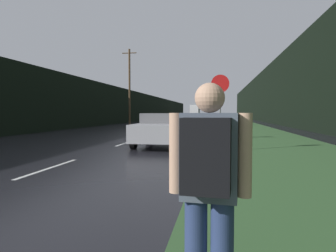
% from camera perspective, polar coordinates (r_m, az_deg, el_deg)
% --- Properties ---
extents(grass_verge, '(6.00, 240.00, 0.02)m').
position_cam_1_polar(grass_verge, '(39.74, 12.93, 0.29)').
color(grass_verge, '#33562D').
rests_on(grass_verge, ground_plane).
extents(lane_stripe_b, '(0.12, 3.00, 0.01)m').
position_cam_1_polar(lane_stripe_b, '(9.01, -21.64, -7.46)').
color(lane_stripe_b, silver).
rests_on(lane_stripe_b, ground_plane).
extents(lane_stripe_c, '(0.12, 3.00, 0.01)m').
position_cam_1_polar(lane_stripe_c, '(15.38, -8.05, -3.20)').
color(lane_stripe_c, silver).
rests_on(lane_stripe_c, ground_plane).
extents(lane_stripe_d, '(0.12, 3.00, 0.01)m').
position_cam_1_polar(lane_stripe_d, '(22.13, -2.60, -1.42)').
color(lane_stripe_d, silver).
rests_on(lane_stripe_d, ground_plane).
extents(lane_stripe_e, '(0.12, 3.00, 0.01)m').
position_cam_1_polar(lane_stripe_e, '(29.00, 0.28, -0.47)').
color(lane_stripe_e, silver).
rests_on(lane_stripe_e, ground_plane).
extents(treeline_far_side, '(2.00, 140.00, 5.12)m').
position_cam_1_polar(treeline_far_side, '(51.76, -7.02, 3.68)').
color(treeline_far_side, black).
rests_on(treeline_far_side, ground_plane).
extents(treeline_near_side, '(2.00, 140.00, 8.66)m').
position_cam_1_polar(treeline_near_side, '(50.43, 19.14, 5.60)').
color(treeline_near_side, black).
rests_on(treeline_near_side, ground_plane).
extents(utility_pole_far, '(1.80, 0.24, 9.39)m').
position_cam_1_polar(utility_pole_far, '(37.72, -7.34, 7.55)').
color(utility_pole_far, '#4C3823').
rests_on(utility_pole_far, ground_plane).
extents(stop_sign, '(0.70, 0.07, 3.02)m').
position_cam_1_polar(stop_sign, '(11.84, 9.88, 4.05)').
color(stop_sign, slate).
rests_on(stop_sign, ground_plane).
extents(hitchhiker_with_backpack, '(0.61, 0.44, 1.76)m').
position_cam_1_polar(hitchhiker_with_backpack, '(2.25, 7.74, -11.10)').
color(hitchhiker_with_backpack, navy).
rests_on(hitchhiker_with_backpack, ground_plane).
extents(car_passing_near, '(2.01, 4.58, 1.51)m').
position_cam_1_polar(car_passing_near, '(13.86, -1.32, -0.60)').
color(car_passing_near, '#9E9EA3').
rests_on(car_passing_near, ground_plane).
extents(delivery_truck, '(2.58, 8.58, 3.73)m').
position_cam_1_polar(delivery_truck, '(89.19, 5.17, 2.83)').
color(delivery_truck, gray).
rests_on(delivery_truck, ground_plane).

